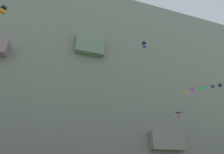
# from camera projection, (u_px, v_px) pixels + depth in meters

# --- Properties ---
(cliff_face) EXTENTS (180.00, 35.28, 78.14)m
(cliff_face) POSITION_uv_depth(u_px,v_px,m) (82.00, 78.00, 78.51)
(cliff_face) COLOR slate
(cliff_face) RESTS_ON ground
(kite_delta_high_left) EXTENTS (1.60, 7.10, 13.63)m
(kite_delta_high_left) POSITION_uv_depth(u_px,v_px,m) (178.00, 118.00, 38.85)
(kite_delta_high_left) COLOR purple
(kite_delta_high_left) RESTS_ON ground
(kite_box_mid_center) EXTENTS (1.03, 2.63, 31.83)m
(kite_box_mid_center) POSITION_uv_depth(u_px,v_px,m) (144.00, 45.00, 44.68)
(kite_box_mid_center) COLOR black
(kite_box_mid_center) RESTS_ON ground
(kite_box_mid_right) EXTENTS (1.21, 3.88, 26.08)m
(kite_box_mid_right) POSITION_uv_depth(u_px,v_px,m) (3.00, 10.00, 27.86)
(kite_box_mid_right) COLOR black
(kite_box_mid_right) RESTS_ON ground
(kite_banner_upper_right) EXTENTS (4.51, 7.92, 15.87)m
(kite_banner_upper_right) POSITION_uv_depth(u_px,v_px,m) (204.00, 90.00, 30.40)
(kite_banner_upper_right) COLOR black
(kite_banner_upper_right) RESTS_ON ground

